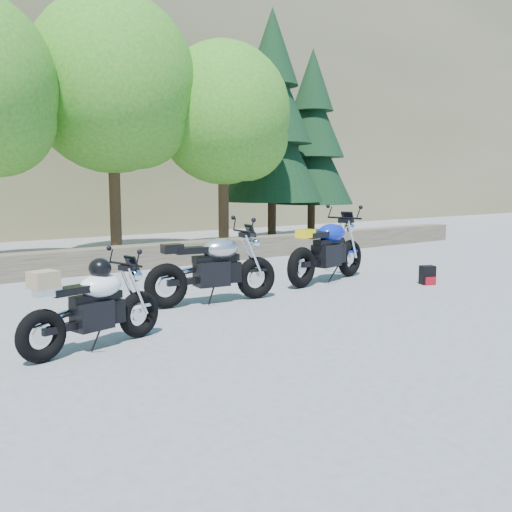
{
  "coord_description": "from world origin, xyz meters",
  "views": [
    {
      "loc": [
        -4.84,
        -5.75,
        1.83
      ],
      "look_at": [
        0.2,
        1.0,
        0.75
      ],
      "focal_mm": 40.0,
      "sensor_mm": 36.0,
      "label": 1
    }
  ],
  "objects_px": {
    "silver_bike": "(214,269)",
    "blue_bike": "(328,251)",
    "backpack": "(428,275)",
    "white_bike": "(92,305)"
  },
  "relations": [
    {
      "from": "white_bike",
      "to": "backpack",
      "type": "distance_m",
      "value": 6.39
    },
    {
      "from": "silver_bike",
      "to": "white_bike",
      "type": "xyz_separation_m",
      "value": [
        -2.39,
        -1.26,
        -0.04
      ]
    },
    {
      "from": "white_bike",
      "to": "backpack",
      "type": "bearing_deg",
      "value": -10.92
    },
    {
      "from": "silver_bike",
      "to": "backpack",
      "type": "relative_size",
      "value": 6.39
    },
    {
      "from": "white_bike",
      "to": "blue_bike",
      "type": "xyz_separation_m",
      "value": [
        5.12,
        1.61,
        0.08
      ]
    },
    {
      "from": "silver_bike",
      "to": "blue_bike",
      "type": "bearing_deg",
      "value": 15.04
    },
    {
      "from": "blue_bike",
      "to": "backpack",
      "type": "height_order",
      "value": "blue_bike"
    },
    {
      "from": "silver_bike",
      "to": "blue_bike",
      "type": "height_order",
      "value": "blue_bike"
    },
    {
      "from": "blue_bike",
      "to": "backpack",
      "type": "xyz_separation_m",
      "value": [
        1.25,
        -1.31,
        -0.41
      ]
    },
    {
      "from": "white_bike",
      "to": "backpack",
      "type": "xyz_separation_m",
      "value": [
        6.37,
        0.31,
        -0.33
      ]
    }
  ]
}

